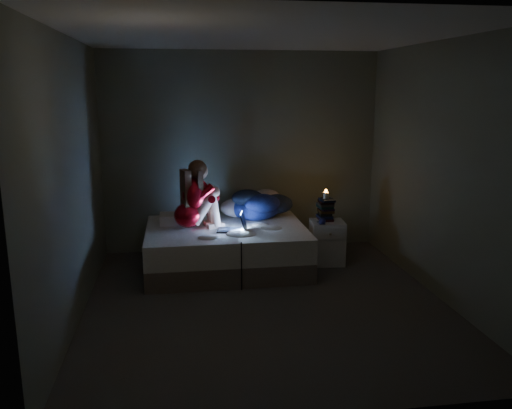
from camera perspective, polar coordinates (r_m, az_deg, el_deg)
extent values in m
cube|color=#3C3632|center=(5.37, 1.11, -10.84)|extent=(3.60, 3.80, 0.02)
cube|color=silver|center=(4.95, 1.24, 18.22)|extent=(3.60, 3.80, 0.02)
cube|color=#62635C|center=(6.86, -1.57, 5.72)|extent=(3.60, 0.02, 2.60)
cube|color=#62635C|center=(3.17, 7.09, -2.66)|extent=(3.60, 0.02, 2.60)
cube|color=#62635C|center=(5.01, -19.68, 2.38)|extent=(0.02, 3.80, 2.60)
cube|color=#62635C|center=(5.59, 19.80, 3.37)|extent=(0.02, 3.80, 2.60)
cube|color=white|center=(6.41, -8.68, -1.53)|extent=(0.41, 0.29, 0.12)
cube|color=silver|center=(6.49, 7.79, -4.12)|extent=(0.44, 0.40, 0.54)
cylinder|color=beige|center=(6.40, 7.67, 1.01)|extent=(0.07, 0.07, 0.08)
cube|color=black|center=(6.31, 7.24, -2.01)|extent=(0.08, 0.15, 0.01)
sphere|color=navy|center=(6.24, 7.44, -1.86)|extent=(0.08, 0.08, 0.08)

